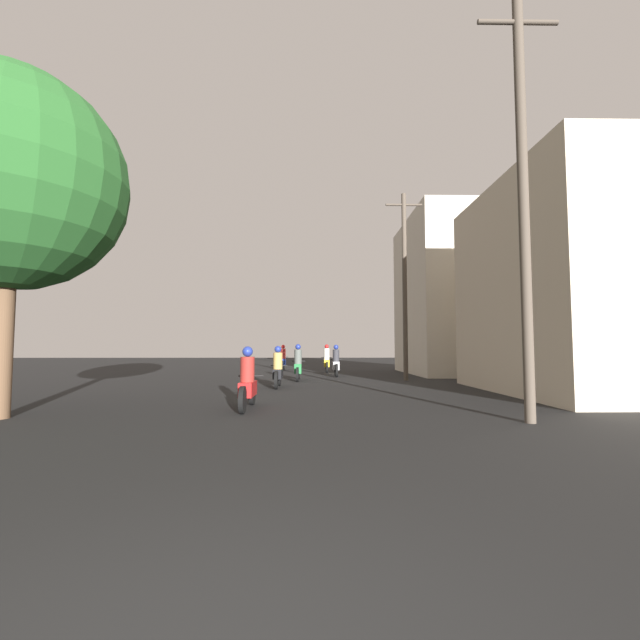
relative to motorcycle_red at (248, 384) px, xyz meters
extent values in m
cylinder|color=black|center=(0.00, 0.75, -0.28)|extent=(0.10, 0.59, 0.59)
cylinder|color=black|center=(0.00, -0.70, -0.28)|extent=(0.10, 0.59, 0.59)
cube|color=red|center=(0.00, 0.03, -0.12)|extent=(0.30, 0.94, 0.33)
cylinder|color=black|center=(0.00, 0.50, 0.15)|extent=(0.60, 0.04, 0.04)
cylinder|color=maroon|center=(0.00, -0.07, 0.33)|extent=(0.32, 0.32, 0.57)
sphere|color=navy|center=(0.00, -0.07, 0.74)|extent=(0.24, 0.24, 0.24)
cylinder|color=black|center=(0.25, 6.03, -0.26)|extent=(0.10, 0.62, 0.62)
cylinder|color=black|center=(0.25, 4.69, -0.26)|extent=(0.10, 0.62, 0.62)
cube|color=black|center=(0.25, 5.36, -0.09)|extent=(0.30, 0.92, 0.34)
cylinder|color=black|center=(0.25, 5.80, 0.18)|extent=(0.60, 0.04, 0.04)
cylinder|color=#B28E47|center=(0.25, 5.27, 0.37)|extent=(0.32, 0.32, 0.58)
sphere|color=navy|center=(0.25, 5.27, 0.78)|extent=(0.24, 0.24, 0.24)
cylinder|color=black|center=(0.85, 9.40, -0.27)|extent=(0.10, 0.60, 0.60)
cylinder|color=black|center=(0.85, 7.94, -0.27)|extent=(0.10, 0.60, 0.60)
cube|color=#1E6B33|center=(0.85, 8.67, -0.07)|extent=(0.30, 0.72, 0.42)
cylinder|color=black|center=(0.85, 9.14, 0.24)|extent=(0.60, 0.04, 0.04)
cylinder|color=#4C514C|center=(0.85, 8.60, 0.45)|extent=(0.32, 0.32, 0.61)
sphere|color=navy|center=(0.85, 8.60, 0.87)|extent=(0.24, 0.24, 0.24)
cylinder|color=black|center=(2.63, 11.92, -0.25)|extent=(0.10, 0.64, 0.64)
cylinder|color=black|center=(2.63, 10.62, -0.25)|extent=(0.10, 0.64, 0.64)
cube|color=#ADADB2|center=(2.63, 11.27, -0.05)|extent=(0.30, 0.87, 0.41)
cylinder|color=black|center=(2.63, 11.69, 0.25)|extent=(0.60, 0.04, 0.04)
cylinder|color=#2D2D33|center=(2.63, 11.18, 0.45)|extent=(0.32, 0.32, 0.59)
sphere|color=navy|center=(2.63, 11.18, 0.86)|extent=(0.24, 0.24, 0.24)
cylinder|color=black|center=(2.28, 15.43, -0.26)|extent=(0.10, 0.62, 0.62)
cylinder|color=black|center=(2.28, 14.10, -0.26)|extent=(0.10, 0.62, 0.62)
cube|color=gold|center=(2.28, 14.77, -0.05)|extent=(0.30, 0.78, 0.41)
cylinder|color=black|center=(2.28, 15.20, 0.25)|extent=(0.60, 0.04, 0.04)
cylinder|color=silver|center=(2.28, 14.69, 0.47)|extent=(0.32, 0.32, 0.64)
sphere|color=#A51919|center=(2.28, 14.69, 0.91)|extent=(0.24, 0.24, 0.24)
cylinder|color=black|center=(-0.39, 17.91, -0.27)|extent=(0.10, 0.61, 0.61)
cylinder|color=black|center=(-0.39, 16.65, -0.27)|extent=(0.10, 0.61, 0.61)
cube|color=#1E389E|center=(-0.39, 17.28, -0.06)|extent=(0.30, 0.84, 0.40)
cylinder|color=black|center=(-0.39, 17.69, 0.24)|extent=(0.60, 0.04, 0.04)
cylinder|color=maroon|center=(-0.39, 17.19, 0.46)|extent=(0.32, 0.32, 0.65)
sphere|color=#A51919|center=(-0.39, 17.19, 0.90)|extent=(0.24, 0.24, 0.24)
cube|color=beige|center=(9.47, 3.22, 2.73)|extent=(4.53, 7.65, 6.61)
cube|color=beige|center=(8.98, 13.50, 3.70)|extent=(4.53, 7.80, 8.56)
cylinder|color=#4C4238|center=(5.56, -1.90, 3.60)|extent=(0.20, 0.20, 8.34)
cylinder|color=#4C4238|center=(5.56, -1.90, 7.27)|extent=(1.60, 0.10, 0.10)
cylinder|color=#4C4238|center=(5.49, 8.50, 3.53)|extent=(0.20, 0.20, 8.20)
cylinder|color=#4C4238|center=(5.49, 8.50, 7.13)|extent=(1.60, 0.10, 0.10)
cylinder|color=brown|center=(-4.71, -1.25, 1.05)|extent=(0.36, 0.36, 3.25)
sphere|color=#235623|center=(-4.71, -1.25, 4.26)|extent=(4.52, 4.52, 4.52)
camera|label=1|loc=(1.50, -9.90, 0.82)|focal=24.00mm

